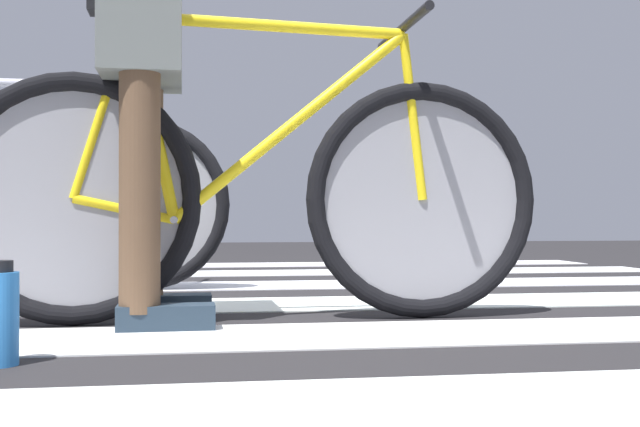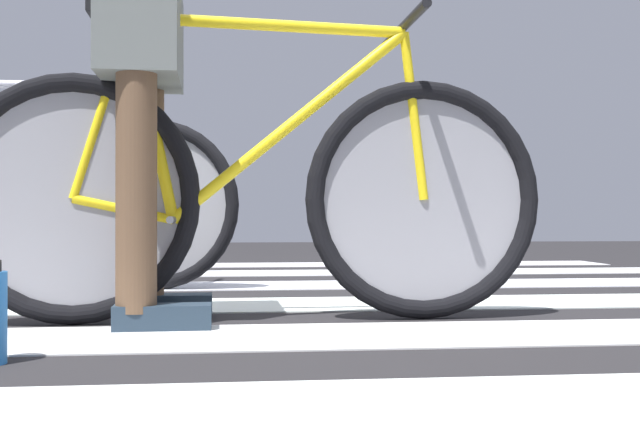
{
  "view_description": "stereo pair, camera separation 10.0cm",
  "coord_description": "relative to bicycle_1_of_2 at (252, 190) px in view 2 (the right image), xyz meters",
  "views": [
    {
      "loc": [
        -0.03,
        -2.64,
        0.32
      ],
      "look_at": [
        0.32,
        -0.3,
        0.34
      ],
      "focal_mm": 44.18,
      "sensor_mm": 36.0,
      "label": 1
    },
    {
      "loc": [
        0.07,
        -2.64,
        0.32
      ],
      "look_at": [
        0.32,
        -0.3,
        0.34
      ],
      "focal_mm": 44.18,
      "sensor_mm": 36.0,
      "label": 2
    }
  ],
  "objects": [
    {
      "name": "ground",
      "position": [
        -0.12,
        0.35,
        -0.4
      ],
      "size": [
        18.0,
        14.0,
        0.02
      ],
      "color": "#252325"
    },
    {
      "name": "crosswalk_markings",
      "position": [
        -0.2,
        0.45,
        -0.38
      ],
      "size": [
        5.36,
        4.98,
        0.0
      ],
      "color": "silver",
      "rests_on": "ground"
    },
    {
      "name": "bicycle_1_of_2",
      "position": [
        0.0,
        0.0,
        0.0
      ],
      "size": [
        1.74,
        0.52,
        0.93
      ],
      "rotation": [
        0.0,
        0.0,
        0.02
      ],
      "color": "black",
      "rests_on": "ground"
    },
    {
      "name": "cyclist_1_of_2",
      "position": [
        -0.31,
        -0.01,
        0.24
      ],
      "size": [
        0.32,
        0.41,
        0.97
      ],
      "rotation": [
        0.0,
        0.0,
        0.02
      ],
      "color": "brown",
      "rests_on": "ground"
    },
    {
      "name": "bicycle_2_of_2",
      "position": [
        -0.89,
        1.14,
        0.0
      ],
      "size": [
        1.72,
        0.54,
        0.93
      ],
      "rotation": [
        0.0,
        0.0,
        -0.16
      ],
      "color": "black",
      "rests_on": "ground"
    }
  ]
}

